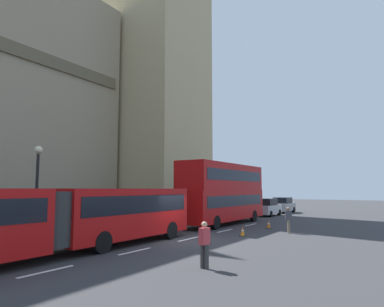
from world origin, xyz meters
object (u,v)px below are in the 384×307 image
(street_lamp, at_px, (37,186))
(traffic_cone_middle, at_px, (243,231))
(traffic_cone_east, at_px, (269,224))
(pedestrian_near_cones, at_px, (204,243))
(double_decker_bus, at_px, (224,191))
(sedan_trailing, at_px, (283,205))
(articulated_bus, at_px, (45,216))
(traffic_cone_west, at_px, (207,238))
(sedan_lead, at_px, (267,207))
(pedestrian_by_kerb, at_px, (289,219))

(street_lamp, bearing_deg, traffic_cone_middle, -46.01)
(traffic_cone_east, distance_m, pedestrian_near_cones, 13.80)
(pedestrian_near_cones, bearing_deg, traffic_cone_middle, 15.13)
(double_decker_bus, height_order, traffic_cone_middle, double_decker_bus)
(sedan_trailing, xyz_separation_m, street_lamp, (-29.97, 4.40, 2.14))
(articulated_bus, relative_size, sedan_trailing, 4.05)
(sedan_trailing, relative_size, pedestrian_near_cones, 2.60)
(articulated_bus, height_order, traffic_cone_west, articulated_bus)
(pedestrian_near_cones, bearing_deg, sedan_trailing, 12.18)
(articulated_bus, distance_m, traffic_cone_west, 8.12)
(traffic_cone_west, xyz_separation_m, pedestrian_near_cones, (-4.98, -2.75, 0.63))
(sedan_lead, height_order, street_lamp, street_lamp)
(sedan_lead, bearing_deg, traffic_cone_east, -159.69)
(double_decker_bus, distance_m, pedestrian_near_cones, 15.77)
(articulated_bus, distance_m, pedestrian_near_cones, 6.84)
(sedan_trailing, bearing_deg, pedestrian_by_kerb, -161.71)
(articulated_bus, relative_size, traffic_cone_middle, 30.69)
(double_decker_bus, xyz_separation_m, sedan_trailing, (16.11, 0.11, -1.80))
(pedestrian_near_cones, bearing_deg, traffic_cone_east, 10.14)
(traffic_cone_east, distance_m, street_lamp, 15.93)
(double_decker_bus, relative_size, sedan_lead, 2.50)
(articulated_bus, relative_size, street_lamp, 3.38)
(double_decker_bus, height_order, pedestrian_by_kerb, double_decker_bus)
(street_lamp, distance_m, pedestrian_by_kerb, 15.57)
(sedan_lead, distance_m, pedestrian_by_kerb, 14.31)
(double_decker_bus, relative_size, sedan_trailing, 2.50)
(traffic_cone_west, relative_size, pedestrian_near_cones, 0.34)
(sedan_lead, relative_size, traffic_cone_middle, 7.59)
(sedan_trailing, xyz_separation_m, traffic_cone_east, (-16.80, -4.13, -0.63))
(articulated_bus, bearing_deg, traffic_cone_west, -27.56)
(articulated_bus, xyz_separation_m, double_decker_bus, (16.38, 0.00, 0.96))
(articulated_bus, height_order, pedestrian_near_cones, articulated_bus)
(traffic_cone_middle, distance_m, street_lamp, 12.27)
(sedan_trailing, distance_m, traffic_cone_west, 25.69)
(double_decker_bus, distance_m, sedan_trailing, 16.21)
(traffic_cone_east, relative_size, street_lamp, 0.11)
(traffic_cone_middle, distance_m, traffic_cone_east, 4.86)
(street_lamp, relative_size, pedestrian_near_cones, 3.12)
(pedestrian_by_kerb, bearing_deg, articulated_bus, 156.00)
(articulated_bus, height_order, traffic_cone_east, articulated_bus)
(traffic_cone_west, bearing_deg, sedan_trailing, 8.52)
(sedan_trailing, height_order, pedestrian_near_cones, sedan_trailing)
(traffic_cone_middle, bearing_deg, sedan_trailing, 10.98)
(street_lamp, xyz_separation_m, pedestrian_by_kerb, (11.19, -10.61, -2.14))
(sedan_trailing, distance_m, pedestrian_by_kerb, 19.78)
(sedan_lead, bearing_deg, sedan_trailing, 0.77)
(pedestrian_near_cones, bearing_deg, street_lamp, 87.87)
(traffic_cone_middle, xyz_separation_m, pedestrian_near_cones, (-8.71, -2.36, 0.63))
(articulated_bus, distance_m, street_lamp, 5.32)
(sedan_trailing, distance_m, pedestrian_near_cones, 31.08)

